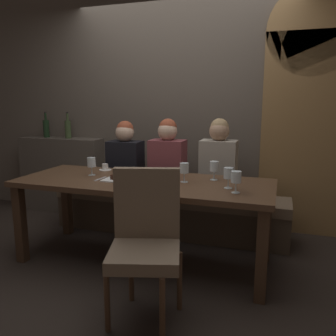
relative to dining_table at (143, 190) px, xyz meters
name	(u,v)px	position (x,y,z in m)	size (l,w,h in m)	color
ground	(144,260)	(0.00, 0.00, -0.65)	(9.00, 9.00, 0.00)	black
back_wall_tiled	(182,93)	(0.00, 1.22, 0.85)	(6.00, 0.12, 3.00)	brown
arched_door	(308,106)	(1.35, 1.15, 0.71)	(0.90, 0.05, 2.55)	olive
back_counter	(63,175)	(-1.55, 1.04, -0.18)	(1.10, 0.28, 0.95)	#494138
dining_table	(143,190)	(0.00, 0.00, 0.00)	(2.20, 0.84, 0.74)	#412B1C
banquette_bench	(168,213)	(0.00, 0.70, -0.42)	(2.50, 0.44, 0.45)	#4A3C2E
chair_near_side	(146,235)	(0.31, -0.72, -0.09)	(0.54, 0.54, 0.98)	#4C3321
diner_redhead	(125,158)	(-0.49, 0.69, 0.15)	(0.36, 0.24, 0.75)	black
diner_bearded	(168,159)	(0.00, 0.67, 0.17)	(0.36, 0.24, 0.79)	brown
diner_far_end	(219,160)	(0.52, 0.72, 0.17)	(0.36, 0.24, 0.80)	#9E9384
wine_bottle_dark_red	(46,128)	(-1.76, 1.05, 0.42)	(0.08, 0.08, 0.33)	black
wine_bottle_pale_label	(68,129)	(-1.43, 1.04, 0.42)	(0.08, 0.08, 0.33)	#384728
wine_glass_near_left	(229,174)	(0.74, -0.05, 0.20)	(0.08, 0.08, 0.16)	silver
wine_glass_end_left	(184,169)	(0.35, 0.05, 0.20)	(0.08, 0.08, 0.16)	silver
wine_glass_far_right	(214,167)	(0.58, 0.20, 0.20)	(0.08, 0.08, 0.16)	silver
wine_glass_near_right	(91,163)	(-0.53, 0.05, 0.20)	(0.08, 0.08, 0.16)	silver
wine_glass_far_left	(236,178)	(0.81, -0.17, 0.20)	(0.08, 0.08, 0.16)	silver
espresso_cup	(105,168)	(-0.52, 0.29, 0.11)	(0.12, 0.12, 0.06)	white
dessert_plate	(115,179)	(-0.23, -0.07, 0.10)	(0.19, 0.19, 0.05)	white
fork_on_table	(100,179)	(-0.37, -0.08, 0.09)	(0.02, 0.17, 0.01)	silver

